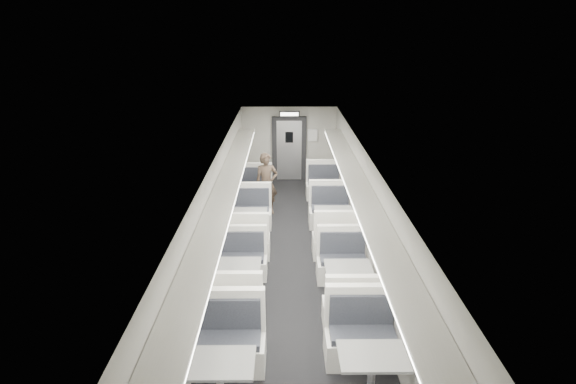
{
  "coord_description": "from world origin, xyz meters",
  "views": [
    {
      "loc": [
        -0.15,
        -8.12,
        4.82
      ],
      "look_at": [
        -0.07,
        1.45,
        1.24
      ],
      "focal_mm": 28.0,
      "sensor_mm": 36.0,
      "label": 1
    }
  ],
  "objects_px": {
    "booth_right_b": "(333,225)",
    "booth_left_c": "(239,280)",
    "booth_right_d": "(371,378)",
    "booth_left_a": "(254,196)",
    "booth_left_b": "(249,226)",
    "vestibule_door": "(289,149)",
    "booth_right_a": "(326,195)",
    "passenger": "(266,184)",
    "booth_right_c": "(348,283)",
    "exit_sign": "(289,114)"
  },
  "relations": [
    {
      "from": "booth_right_a",
      "to": "booth_right_b",
      "type": "relative_size",
      "value": 0.96
    },
    {
      "from": "booth_right_b",
      "to": "exit_sign",
      "type": "bearing_deg",
      "value": 104.33
    },
    {
      "from": "booth_left_a",
      "to": "vestibule_door",
      "type": "relative_size",
      "value": 0.93
    },
    {
      "from": "booth_right_b",
      "to": "booth_right_d",
      "type": "xyz_separation_m",
      "value": [
        0.0,
        -4.92,
        0.01
      ]
    },
    {
      "from": "booth_right_a",
      "to": "booth_right_c",
      "type": "relative_size",
      "value": 1.01
    },
    {
      "from": "booth_left_a",
      "to": "booth_right_b",
      "type": "relative_size",
      "value": 0.91
    },
    {
      "from": "booth_left_a",
      "to": "booth_right_d",
      "type": "relative_size",
      "value": 0.89
    },
    {
      "from": "booth_left_c",
      "to": "booth_right_c",
      "type": "bearing_deg",
      "value": -4.73
    },
    {
      "from": "booth_left_a",
      "to": "booth_left_b",
      "type": "xyz_separation_m",
      "value": [
        0.0,
        -1.99,
        0.02
      ]
    },
    {
      "from": "booth_left_a",
      "to": "booth_left_b",
      "type": "relative_size",
      "value": 0.94
    },
    {
      "from": "exit_sign",
      "to": "booth_right_d",
      "type": "bearing_deg",
      "value": -83.54
    },
    {
      "from": "booth_left_c",
      "to": "booth_right_b",
      "type": "distance_m",
      "value": 3.1
    },
    {
      "from": "booth_left_b",
      "to": "exit_sign",
      "type": "distance_m",
      "value": 4.5
    },
    {
      "from": "booth_right_a",
      "to": "vestibule_door",
      "type": "relative_size",
      "value": 0.99
    },
    {
      "from": "booth_left_b",
      "to": "booth_right_b",
      "type": "relative_size",
      "value": 0.97
    },
    {
      "from": "exit_sign",
      "to": "passenger",
      "type": "bearing_deg",
      "value": -105.51
    },
    {
      "from": "booth_left_b",
      "to": "booth_right_c",
      "type": "xyz_separation_m",
      "value": [
        2.0,
        -2.51,
        -0.01
      ]
    },
    {
      "from": "exit_sign",
      "to": "booth_left_a",
      "type": "bearing_deg",
      "value": -117.01
    },
    {
      "from": "booth_left_b",
      "to": "vestibule_door",
      "type": "relative_size",
      "value": 1.0
    },
    {
      "from": "vestibule_door",
      "to": "booth_right_a",
      "type": "bearing_deg",
      "value": -67.54
    },
    {
      "from": "booth_right_c",
      "to": "booth_right_b",
      "type": "bearing_deg",
      "value": 90.0
    },
    {
      "from": "booth_right_c",
      "to": "booth_left_a",
      "type": "bearing_deg",
      "value": 114.0
    },
    {
      "from": "booth_right_c",
      "to": "vestibule_door",
      "type": "height_order",
      "value": "vestibule_door"
    },
    {
      "from": "booth_right_d",
      "to": "passenger",
      "type": "height_order",
      "value": "passenger"
    },
    {
      "from": "booth_left_c",
      "to": "booth_right_a",
      "type": "distance_m",
      "value": 4.8
    },
    {
      "from": "booth_left_b",
      "to": "booth_right_c",
      "type": "relative_size",
      "value": 1.01
    },
    {
      "from": "booth_left_c",
      "to": "exit_sign",
      "type": "xyz_separation_m",
      "value": [
        1.0,
        6.29,
        1.93
      ]
    },
    {
      "from": "booth_right_b",
      "to": "booth_left_c",
      "type": "bearing_deg",
      "value": -130.12
    },
    {
      "from": "booth_right_b",
      "to": "booth_right_c",
      "type": "xyz_separation_m",
      "value": [
        0.0,
        -2.54,
        -0.02
      ]
    },
    {
      "from": "booth_right_c",
      "to": "passenger",
      "type": "bearing_deg",
      "value": 111.4
    },
    {
      "from": "booth_left_b",
      "to": "passenger",
      "type": "distance_m",
      "value": 1.77
    },
    {
      "from": "vestibule_door",
      "to": "exit_sign",
      "type": "bearing_deg",
      "value": -90.0
    },
    {
      "from": "booth_right_c",
      "to": "exit_sign",
      "type": "relative_size",
      "value": 3.33
    },
    {
      "from": "booth_right_a",
      "to": "booth_left_a",
      "type": "bearing_deg",
      "value": -179.1
    },
    {
      "from": "booth_left_c",
      "to": "booth_right_c",
      "type": "distance_m",
      "value": 2.01
    },
    {
      "from": "booth_left_c",
      "to": "passenger",
      "type": "distance_m",
      "value": 4.05
    },
    {
      "from": "exit_sign",
      "to": "booth_left_b",
      "type": "bearing_deg",
      "value": -104.21
    },
    {
      "from": "booth_left_c",
      "to": "booth_right_a",
      "type": "height_order",
      "value": "booth_right_a"
    },
    {
      "from": "booth_left_b",
      "to": "booth_right_b",
      "type": "bearing_deg",
      "value": 0.92
    },
    {
      "from": "vestibule_door",
      "to": "exit_sign",
      "type": "xyz_separation_m",
      "value": [
        0.0,
        -0.49,
        1.24
      ]
    },
    {
      "from": "booth_left_b",
      "to": "passenger",
      "type": "height_order",
      "value": "passenger"
    },
    {
      "from": "booth_left_a",
      "to": "booth_left_b",
      "type": "height_order",
      "value": "booth_left_b"
    },
    {
      "from": "booth_left_b",
      "to": "booth_right_d",
      "type": "bearing_deg",
      "value": -67.73
    },
    {
      "from": "vestibule_door",
      "to": "passenger",
      "type": "bearing_deg",
      "value": -102.88
    },
    {
      "from": "booth_right_b",
      "to": "exit_sign",
      "type": "height_order",
      "value": "exit_sign"
    },
    {
      "from": "booth_left_b",
      "to": "passenger",
      "type": "xyz_separation_m",
      "value": [
        0.37,
        1.66,
        0.46
      ]
    },
    {
      "from": "booth_left_c",
      "to": "exit_sign",
      "type": "relative_size",
      "value": 3.18
    },
    {
      "from": "booth_right_c",
      "to": "vestibule_door",
      "type": "bearing_deg",
      "value": 98.2
    },
    {
      "from": "booth_right_a",
      "to": "booth_right_b",
      "type": "height_order",
      "value": "booth_right_b"
    },
    {
      "from": "booth_right_b",
      "to": "passenger",
      "type": "xyz_separation_m",
      "value": [
        -1.63,
        1.63,
        0.45
      ]
    }
  ]
}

